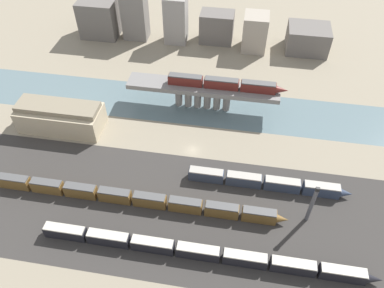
# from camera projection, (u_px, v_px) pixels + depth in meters

# --- Properties ---
(ground_plane) EXTENTS (400.00, 400.00, 0.00)m
(ground_plane) POSITION_uv_depth(u_px,v_px,m) (192.00, 150.00, 121.04)
(ground_plane) COLOR gray
(railbed_yard) EXTENTS (280.00, 42.00, 0.01)m
(railbed_yard) POSITION_uv_depth(u_px,v_px,m) (179.00, 212.00, 104.47)
(railbed_yard) COLOR #33302D
(railbed_yard) RESTS_ON ground
(river_water) EXTENTS (320.00, 20.76, 0.01)m
(river_water) POSITION_uv_depth(u_px,v_px,m) (202.00, 107.00, 136.36)
(river_water) COLOR slate
(river_water) RESTS_ON ground
(bridge) EXTENTS (53.15, 8.16, 9.43)m
(bridge) POSITION_uv_depth(u_px,v_px,m) (203.00, 91.00, 131.21)
(bridge) COLOR slate
(bridge) RESTS_ON ground
(train_on_bridge) EXTENTS (41.07, 2.88, 3.58)m
(train_on_bridge) POSITION_uv_depth(u_px,v_px,m) (226.00, 84.00, 127.48)
(train_on_bridge) COLOR #5B1E19
(train_on_bridge) RESTS_ON bridge
(train_yard_near) EXTENTS (85.29, 2.77, 3.78)m
(train_yard_near) POSITION_uv_depth(u_px,v_px,m) (203.00, 253.00, 93.71)
(train_yard_near) COLOR black
(train_yard_near) RESTS_ON ground
(train_yard_mid) EXTENTS (83.59, 2.72, 4.14)m
(train_yard_mid) POSITION_uv_depth(u_px,v_px,m) (135.00, 198.00, 105.16)
(train_yard_mid) COLOR brown
(train_yard_mid) RESTS_ON ground
(train_yard_far) EXTENTS (47.45, 2.89, 3.89)m
(train_yard_far) POSITION_uv_depth(u_px,v_px,m) (267.00, 183.00, 109.27)
(train_yard_far) COLOR #2D384C
(train_yard_far) RESTS_ON ground
(warehouse_building) EXTENTS (27.91, 11.62, 9.71)m
(warehouse_building) POSITION_uv_depth(u_px,v_px,m) (61.00, 116.00, 125.61)
(warehouse_building) COLOR tan
(warehouse_building) RESTS_ON ground
(signal_tower) EXTENTS (1.05, 1.05, 13.95)m
(signal_tower) POSITION_uv_depth(u_px,v_px,m) (312.00, 205.00, 97.91)
(signal_tower) COLOR #4C4C51
(signal_tower) RESTS_ON ground
(city_block_far_left) EXTENTS (16.25, 13.94, 16.15)m
(city_block_far_left) POSITION_uv_depth(u_px,v_px,m) (100.00, 17.00, 167.30)
(city_block_far_left) COLOR #605B56
(city_block_far_left) RESTS_ON ground
(city_block_left) EXTENTS (10.62, 8.01, 21.53)m
(city_block_left) POSITION_uv_depth(u_px,v_px,m) (135.00, 15.00, 163.37)
(city_block_left) COLOR slate
(city_block_left) RESTS_ON ground
(city_block_center) EXTENTS (9.51, 8.49, 20.43)m
(city_block_center) POSITION_uv_depth(u_px,v_px,m) (176.00, 20.00, 161.38)
(city_block_center) COLOR gray
(city_block_center) RESTS_ON ground
(city_block_right) EXTENTS (14.42, 9.78, 13.19)m
(city_block_right) POSITION_uv_depth(u_px,v_px,m) (217.00, 27.00, 164.06)
(city_block_right) COLOR #605B56
(city_block_right) RESTS_ON ground
(city_block_far_right) EXTENTS (10.18, 10.98, 15.50)m
(city_block_far_right) POSITION_uv_depth(u_px,v_px,m) (255.00, 32.00, 158.66)
(city_block_far_right) COLOR gray
(city_block_far_right) RESTS_ON ground
(city_block_tall) EXTENTS (17.47, 14.49, 10.56)m
(city_block_tall) POSITION_uv_depth(u_px,v_px,m) (308.00, 39.00, 159.76)
(city_block_tall) COLOR #605B56
(city_block_tall) RESTS_ON ground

